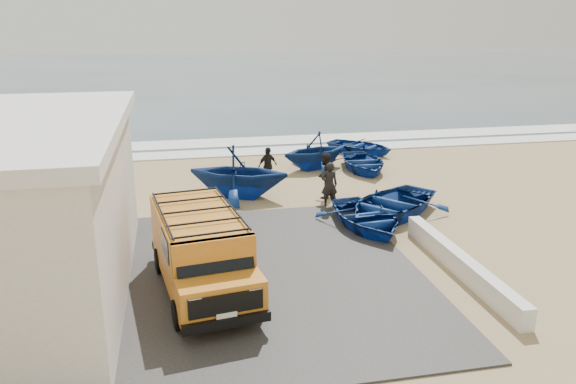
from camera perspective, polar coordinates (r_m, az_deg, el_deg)
ground at (r=16.76m, az=-3.34°, el=-5.40°), size 160.00×160.00×0.00m
slab at (r=14.79m, az=-9.98°, el=-8.76°), size 12.00×10.00×0.05m
ocean at (r=71.65m, az=-10.00°, el=11.81°), size 180.00×88.00×0.01m
surf_line at (r=28.15m, az=-6.90°, el=3.93°), size 180.00×1.60×0.06m
surf_wash at (r=30.58m, az=-7.31°, el=4.96°), size 180.00×2.20×0.04m
parapet at (r=15.52m, az=17.09°, el=-6.99°), size 0.35×6.00×0.55m
van at (r=13.83m, az=-8.83°, el=-5.72°), size 2.53×4.97×2.04m
boat_near_left at (r=18.08m, az=7.93°, el=-2.54°), size 2.95×3.88×0.75m
boat_near_right at (r=19.27m, az=10.33°, el=-1.21°), size 5.23×5.02×0.88m
boat_mid_left at (r=20.94m, az=-5.08°, el=2.05°), size 4.67×4.39×1.97m
boat_mid_right at (r=24.96m, az=7.61°, el=3.00°), size 2.72×3.71×0.75m
boat_far_left at (r=24.97m, az=2.74°, el=4.23°), size 3.92×3.67×1.67m
boat_far_right at (r=28.21m, az=7.34°, el=4.62°), size 4.10×4.18×0.71m
fisherman_front at (r=19.85m, az=4.22°, el=0.73°), size 0.63×0.43×1.64m
fisherman_middle at (r=20.91m, az=3.76°, el=1.67°), size 1.03×1.04×1.69m
fisherman_back at (r=22.65m, az=-2.08°, el=2.69°), size 0.96×0.72×1.52m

